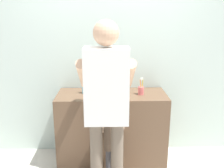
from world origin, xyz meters
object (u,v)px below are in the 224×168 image
object	(u,v)px
toothbrush_cup	(141,90)
adult_parent	(106,97)
soap_bottle	(84,88)
child_toddler	(112,139)

from	to	relation	value
toothbrush_cup	adult_parent	distance (m)	0.76
adult_parent	soap_bottle	bearing A→B (deg)	111.43
child_toddler	adult_parent	xyz separation A→B (m)	(-0.06, -0.25, 0.58)
child_toddler	adult_parent	bearing A→B (deg)	-104.54
soap_bottle	child_toddler	distance (m)	0.72
toothbrush_cup	soap_bottle	world-z (taller)	toothbrush_cup
toothbrush_cup	child_toddler	world-z (taller)	toothbrush_cup
toothbrush_cup	child_toddler	size ratio (longest dim) A/B	0.25
toothbrush_cup	soap_bottle	distance (m)	0.69
child_toddler	toothbrush_cup	bearing A→B (deg)	46.89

